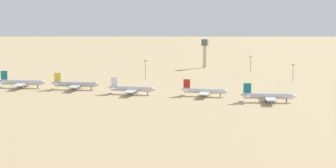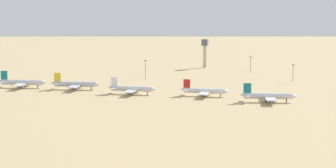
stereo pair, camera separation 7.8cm
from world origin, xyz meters
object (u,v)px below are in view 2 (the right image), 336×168
Objects in this scene: parked_jet_yellow_1 at (75,84)px; control_tower at (205,51)px; parked_jet_teal_0 at (22,82)px; parked_jet_teal_4 at (268,96)px; parked_jet_red_3 at (204,91)px; light_pole_east at (251,63)px; parked_jet_white_2 at (131,89)px; light_pole_west at (293,71)px; light_pole_mid at (145,68)px.

parked_jet_yellow_1 is 1.32× the size of control_tower.
parked_jet_teal_0 is 1.37× the size of control_tower.
parked_jet_teal_0 is 169.94m from parked_jet_teal_4.
parked_jet_red_3 is 2.36× the size of light_pole_east.
parked_jet_white_2 is at bearing -92.54° from control_tower.
parked_jet_teal_0 reaches higher than parked_jet_white_2.
parked_jet_red_3 is (46.34, 6.21, -0.10)m from parked_jet_white_2.
parked_jet_red_3 is at bearing 153.94° from parked_jet_teal_4.
light_pole_east is at bearing 83.43° from parked_jet_red_3.
light_pole_west is at bearing -50.17° from light_pole_east.
parked_jet_teal_4 is at bearing -7.01° from parked_jet_white_2.
parked_jet_teal_4 is 130.40m from light_pole_mid.
parked_jet_white_2 is 2.27× the size of light_pole_mid.
parked_jet_red_3 is at bearing -92.66° from light_pole_east.
light_pole_mid is 1.07× the size of light_pole_east.
parked_jet_teal_4 is at bearing -17.44° from parked_jet_red_3.
parked_jet_red_3 is at bearing 3.02° from parked_jet_white_2.
parked_jet_teal_4 is 2.63× the size of light_pole_west.
light_pole_east is at bearing 129.83° from light_pole_west.
light_pole_mid is (-109.63, -18.35, 0.79)m from light_pole_west.
parked_jet_yellow_1 is 1.01× the size of parked_jet_teal_4.
parked_jet_white_2 is at bearing -176.28° from parked_jet_red_3.
parked_jet_teal_0 is 2.44× the size of light_pole_mid.
parked_jet_teal_0 is at bearing -132.81° from light_pole_mid.
parked_jet_white_2 is at bearing -13.41° from parked_jet_teal_0.
parked_jet_teal_4 is (169.78, -7.36, -0.13)m from parked_jet_teal_0.
control_tower reaches higher than light_pole_east.
light_pole_west reaches higher than parked_jet_teal_0.
parked_jet_teal_0 reaches higher than parked_jet_teal_4.
parked_jet_white_2 reaches higher than parked_jet_red_3.
parked_jet_yellow_1 is 1.08× the size of parked_jet_red_3.
parked_jet_yellow_1 is at bearing -111.55° from light_pole_mid.
parked_jet_teal_0 is at bearing 172.83° from parked_jet_white_2.
control_tower is 1.91× the size of light_pole_east.
light_pole_east is at bearing 42.34° from parked_jet_yellow_1.
parked_jet_yellow_1 is 2.53× the size of light_pole_east.
light_pole_west is at bearing 57.99° from parked_jet_red_3.
light_pole_east is at bearing -27.17° from control_tower.
control_tower reaches higher than parked_jet_yellow_1.
light_pole_mid is at bearing 56.70° from parked_jet_yellow_1.
control_tower is 51.50m from light_pole_east.
light_pole_east is (96.18, 132.87, 4.16)m from parked_jet_yellow_1.
control_tower is at bearing 49.85° from parked_jet_teal_0.
control_tower is 1.79× the size of light_pole_mid.
parked_jet_red_3 is 0.94× the size of parked_jet_teal_4.
light_pole_west is at bearing 74.48° from parked_jet_teal_4.
parked_jet_teal_0 is at bearing 164.99° from parked_jet_teal_4.
parked_jet_yellow_1 reaches higher than parked_jet_teal_4.
parked_jet_red_3 is 162.45m from control_tower.
control_tower is 92.92m from light_pole_mid.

